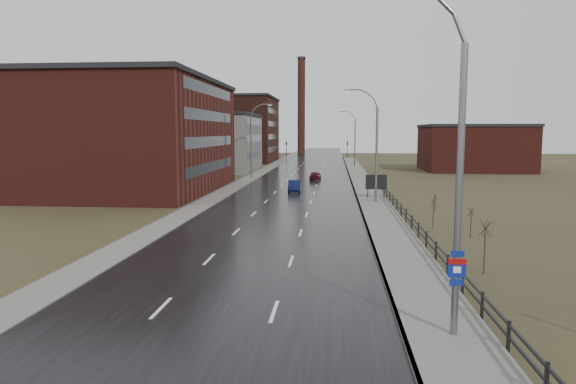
% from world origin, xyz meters
% --- Properties ---
extents(ground, '(320.00, 320.00, 0.00)m').
position_xyz_m(ground, '(0.00, 0.00, 0.00)').
color(ground, '#2D2819').
rests_on(ground, ground).
extents(road, '(14.00, 300.00, 0.06)m').
position_xyz_m(road, '(0.00, 60.00, 0.03)').
color(road, black).
rests_on(road, ground).
extents(sidewalk_right, '(3.20, 180.00, 0.18)m').
position_xyz_m(sidewalk_right, '(8.60, 35.00, 0.09)').
color(sidewalk_right, '#595651').
rests_on(sidewalk_right, ground).
extents(curb_right, '(0.16, 180.00, 0.18)m').
position_xyz_m(curb_right, '(7.08, 35.00, 0.09)').
color(curb_right, slate).
rests_on(curb_right, ground).
extents(sidewalk_left, '(2.40, 260.00, 0.12)m').
position_xyz_m(sidewalk_left, '(-8.20, 60.00, 0.06)').
color(sidewalk_left, '#595651').
rests_on(sidewalk_left, ground).
extents(warehouse_near, '(22.44, 28.56, 13.50)m').
position_xyz_m(warehouse_near, '(-20.99, 45.00, 6.76)').
color(warehouse_near, '#471914').
rests_on(warehouse_near, ground).
extents(warehouse_mid, '(16.32, 20.40, 10.50)m').
position_xyz_m(warehouse_mid, '(-17.99, 78.00, 5.26)').
color(warehouse_mid, slate).
rests_on(warehouse_mid, ground).
extents(warehouse_far, '(26.52, 24.48, 15.50)m').
position_xyz_m(warehouse_far, '(-22.99, 108.00, 7.76)').
color(warehouse_far, '#331611').
rests_on(warehouse_far, ground).
extents(building_right, '(18.36, 16.32, 8.50)m').
position_xyz_m(building_right, '(30.30, 82.00, 4.26)').
color(building_right, '#471914').
rests_on(building_right, ground).
extents(smokestack, '(2.70, 2.70, 30.70)m').
position_xyz_m(smokestack, '(-6.00, 150.00, 15.50)').
color(smokestack, '#331611').
rests_on(smokestack, ground).
extents(streetlight_main, '(3.91, 0.29, 12.11)m').
position_xyz_m(streetlight_main, '(8.47, 2.00, 6.06)').
color(streetlight_main, slate).
rests_on(streetlight_main, ground).
extents(streetlight_right_mid, '(3.36, 0.28, 11.35)m').
position_xyz_m(streetlight_right_mid, '(8.50, 36.00, 5.84)').
color(streetlight_right_mid, slate).
rests_on(streetlight_right_mid, ground).
extents(streetlight_left, '(3.36, 0.28, 11.35)m').
position_xyz_m(streetlight_left, '(-7.70, 62.00, 5.84)').
color(streetlight_left, slate).
rests_on(streetlight_left, ground).
extents(streetlight_right_far, '(3.36, 0.28, 11.35)m').
position_xyz_m(streetlight_right_far, '(8.50, 90.00, 5.84)').
color(streetlight_right_far, slate).
rests_on(streetlight_right_far, ground).
extents(guardrail, '(0.10, 53.05, 1.10)m').
position_xyz_m(guardrail, '(10.30, 18.31, 0.71)').
color(guardrail, black).
rests_on(guardrail, ground).
extents(shrub_c, '(0.65, 0.68, 2.75)m').
position_xyz_m(shrub_c, '(12.20, 10.51, 1.46)').
color(shrub_c, '#382D23').
rests_on(shrub_c, ground).
extents(shrub_d, '(0.49, 0.52, 2.07)m').
position_xyz_m(shrub_d, '(13.86, 19.56, 1.10)').
color(shrub_d, '#382D23').
rests_on(shrub_d, ground).
extents(shrub_e, '(0.54, 0.57, 2.28)m').
position_xyz_m(shrub_e, '(12.02, 23.01, 1.21)').
color(shrub_e, '#382D23').
rests_on(shrub_e, ground).
extents(shrub_f, '(0.38, 0.40, 1.56)m').
position_xyz_m(shrub_f, '(13.74, 31.42, 0.83)').
color(shrub_f, '#382D23').
rests_on(shrub_f, ground).
extents(billboard, '(2.25, 0.17, 2.63)m').
position_xyz_m(billboard, '(9.10, 39.40, 1.76)').
color(billboard, black).
rests_on(billboard, ground).
extents(traffic_light_left, '(0.58, 2.73, 5.30)m').
position_xyz_m(traffic_light_left, '(-8.00, 120.00, 4.60)').
color(traffic_light_left, black).
rests_on(traffic_light_left, ground).
extents(traffic_light_right, '(0.58, 2.73, 5.30)m').
position_xyz_m(traffic_light_right, '(8.00, 120.00, 4.60)').
color(traffic_light_right, black).
rests_on(traffic_light_right, ground).
extents(car_near, '(1.65, 4.21, 1.37)m').
position_xyz_m(car_near, '(-0.04, 44.88, 0.68)').
color(car_near, '#0A1136').
rests_on(car_near, ground).
extents(car_far, '(1.75, 3.83, 1.27)m').
position_xyz_m(car_far, '(1.85, 60.40, 0.64)').
color(car_far, '#440B15').
rests_on(car_far, ground).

